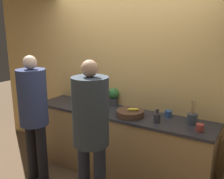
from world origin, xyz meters
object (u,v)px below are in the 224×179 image
bottle_dark (157,117)px  cup_red (200,128)px  bottle_clear (98,107)px  potted_plant (113,96)px  person_left (33,109)px  utensil_crock (192,119)px  person_center (91,124)px  cup_blue (168,114)px  fruit_bowl (130,113)px

bottle_dark → cup_red: bearing=-0.8°
bottle_clear → potted_plant: (0.04, 0.33, 0.08)m
person_left → utensil_crock: (1.81, 0.75, -0.02)m
cup_red → person_center: bearing=-144.5°
cup_red → potted_plant: (-1.29, 0.33, 0.10)m
person_left → bottle_dark: size_ratio=10.55×
person_center → utensil_crock: size_ratio=5.95×
potted_plant → bottle_clear: bearing=-96.3°
person_left → person_center: 0.98m
person_left → person_center: bearing=-5.6°
bottle_dark → utensil_crock: bearing=22.6°
bottle_clear → cup_blue: bottle_clear is taller
fruit_bowl → bottle_dark: 0.37m
bottle_clear → cup_red: 1.33m
person_left → fruit_bowl: bearing=30.0°
utensil_crock → potted_plant: utensil_crock is taller
fruit_bowl → cup_red: size_ratio=4.06×
cup_red → cup_blue: (-0.45, 0.27, 0.00)m
bottle_dark → cup_blue: bottle_dark is taller
fruit_bowl → cup_blue: bearing=29.8°
utensil_crock → potted_plant: size_ratio=1.15×
person_left → cup_red: (1.93, 0.59, -0.05)m
utensil_crock → bottle_clear: bearing=-172.2°
cup_red → potted_plant: 1.33m
utensil_crock → cup_red: 0.21m
fruit_bowl → bottle_clear: 0.46m
utensil_crock → cup_red: utensil_crock is taller
person_center → bottle_dark: bearing=56.1°
bottle_clear → fruit_bowl: bearing=4.0°
fruit_bowl → person_center: bearing=-97.6°
cup_red → cup_blue: 0.52m
utensil_crock → fruit_bowl: bearing=-169.8°
bottle_dark → cup_blue: size_ratio=1.75×
bottle_dark → cup_red: size_ratio=1.88×
person_center → utensil_crock: 1.19m
potted_plant → person_center: bearing=-71.8°
utensil_crock → bottle_dark: utensil_crock is taller
person_left → cup_blue: person_left is taller
fruit_bowl → potted_plant: size_ratio=1.38×
bottle_dark → potted_plant: (-0.80, 0.32, 0.07)m
utensil_crock → bottle_dark: (-0.37, -0.15, -0.01)m
cup_blue → potted_plant: size_ratio=0.37×
bottle_clear → person_center: bearing=-61.5°
person_left → potted_plant: 1.12m
person_left → utensil_crock: person_left is taller
bottle_clear → bottle_dark: 0.83m
fruit_bowl → person_left: bearing=-150.0°
person_left → utensil_crock: 1.95m
bottle_clear → cup_red: size_ratio=1.78×
person_left → utensil_crock: size_ratio=5.88×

